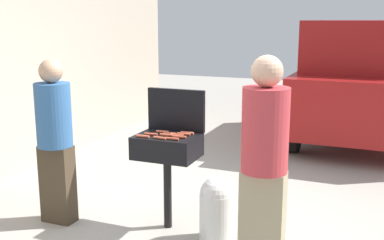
% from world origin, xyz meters
% --- Properties ---
extents(ground_plane, '(24.00, 24.00, 0.00)m').
position_xyz_m(ground_plane, '(0.00, 0.00, 0.00)').
color(ground_plane, '#9E998E').
extents(house_wall_side, '(0.24, 8.00, 2.61)m').
position_xyz_m(house_wall_side, '(-2.88, 1.00, 1.31)').
color(house_wall_side, '#B2A893').
rests_on(house_wall_side, ground).
extents(bbq_grill, '(0.60, 0.44, 0.94)m').
position_xyz_m(bbq_grill, '(-0.18, -0.08, 0.80)').
color(bbq_grill, black).
rests_on(bbq_grill, ground).
extents(grill_lid_open, '(0.60, 0.05, 0.42)m').
position_xyz_m(grill_lid_open, '(-0.18, 0.14, 1.15)').
color(grill_lid_open, black).
rests_on(grill_lid_open, bbq_grill).
extents(hot_dog_0, '(0.13, 0.03, 0.03)m').
position_xyz_m(hot_dog_0, '(-0.36, -0.24, 0.96)').
color(hot_dog_0, '#C6593D').
rests_on(hot_dog_0, bbq_grill).
extents(hot_dog_1, '(0.13, 0.04, 0.03)m').
position_xyz_m(hot_dog_1, '(-0.17, -0.11, 0.96)').
color(hot_dog_1, '#C6593D').
rests_on(hot_dog_1, bbq_grill).
extents(hot_dog_2, '(0.13, 0.03, 0.03)m').
position_xyz_m(hot_dog_2, '(-0.17, -0.05, 0.96)').
color(hot_dog_2, '#B74C33').
rests_on(hot_dog_2, bbq_grill).
extents(hot_dog_3, '(0.13, 0.04, 0.03)m').
position_xyz_m(hot_dog_3, '(-0.03, -0.14, 0.96)').
color(hot_dog_3, '#B74C33').
rests_on(hot_dog_3, bbq_grill).
extents(hot_dog_4, '(0.13, 0.04, 0.03)m').
position_xyz_m(hot_dog_4, '(-0.32, -0.14, 0.96)').
color(hot_dog_4, '#B74C33').
rests_on(hot_dog_4, bbq_grill).
extents(hot_dog_5, '(0.13, 0.04, 0.03)m').
position_xyz_m(hot_dog_5, '(-0.26, -0.01, 0.96)').
color(hot_dog_5, '#C6593D').
rests_on(hot_dog_5, bbq_grill).
extents(hot_dog_6, '(0.13, 0.04, 0.03)m').
position_xyz_m(hot_dog_6, '(-0.03, -0.02, 0.96)').
color(hot_dog_6, '#B74C33').
rests_on(hot_dog_6, bbq_grill).
extents(hot_dog_7, '(0.13, 0.03, 0.03)m').
position_xyz_m(hot_dog_7, '(-0.08, -0.08, 0.96)').
color(hot_dog_7, '#B74C33').
rests_on(hot_dog_7, bbq_grill).
extents(hot_dog_8, '(0.13, 0.03, 0.03)m').
position_xyz_m(hot_dog_8, '(-0.02, 0.04, 0.96)').
color(hot_dog_8, '#C6593D').
rests_on(hot_dog_8, bbq_grill).
extents(hot_dog_9, '(0.13, 0.03, 0.03)m').
position_xyz_m(hot_dog_9, '(-0.06, -0.22, 0.96)').
color(hot_dog_9, '#B74C33').
rests_on(hot_dog_9, bbq_grill).
extents(hot_dog_10, '(0.13, 0.03, 0.03)m').
position_xyz_m(hot_dog_10, '(-0.18, -0.24, 0.96)').
color(hot_dog_10, '#C6593D').
rests_on(hot_dog_10, bbq_grill).
extents(propane_tank, '(0.32, 0.32, 0.62)m').
position_xyz_m(propane_tank, '(0.36, -0.17, 0.32)').
color(propane_tank, silver).
rests_on(propane_tank, ground).
extents(person_left, '(0.35, 0.35, 1.66)m').
position_xyz_m(person_left, '(-1.27, -0.37, 0.90)').
color(person_left, '#3F3323').
rests_on(person_left, ground).
extents(person_right, '(0.37, 0.37, 1.77)m').
position_xyz_m(person_right, '(0.88, -0.53, 0.96)').
color(person_right, gray).
rests_on(person_right, ground).
extents(parked_minivan, '(2.06, 4.42, 2.02)m').
position_xyz_m(parked_minivan, '(1.38, 4.61, 1.03)').
color(parked_minivan, maroon).
rests_on(parked_minivan, ground).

